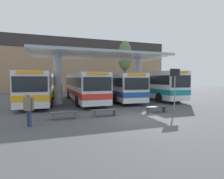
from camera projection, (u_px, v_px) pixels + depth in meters
ground_plane at (135, 119)px, 11.13m from camera, size 100.00×100.00×0.00m
townhouse_backdrop at (78, 61)px, 35.84m from camera, size 40.00×0.58×10.90m
station_canopy at (101, 61)px, 18.64m from camera, size 13.86×6.53×5.18m
transit_bus_left_bay at (39, 86)px, 18.37m from camera, size 3.12×12.11×3.14m
transit_bus_center_bay at (83, 86)px, 19.66m from camera, size 2.99×12.39×3.09m
transit_bus_right_bay at (115, 86)px, 21.54m from camera, size 3.06×12.47×3.05m
transit_bus_far_right_bay at (154, 84)px, 21.86m from camera, size 2.77×10.11×3.35m
waiting_bench_near_pillar at (64, 114)px, 10.94m from camera, size 1.69×0.44×0.46m
waiting_bench_mid_platform at (156, 108)px, 13.09m from camera, size 1.71×0.44×0.46m
waiting_bench_far_platform at (105, 111)px, 11.80m from camera, size 1.75×0.44×0.46m
info_sign_platform at (175, 81)px, 13.85m from camera, size 0.90×0.09×3.33m
pedestrian_waiting at (29, 106)px, 9.16m from camera, size 0.57×0.49×1.77m
poplar_tree_behind_left at (125, 56)px, 30.37m from camera, size 2.37×2.37×9.16m
parked_car_street at (129, 86)px, 35.69m from camera, size 4.14×2.05×2.07m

